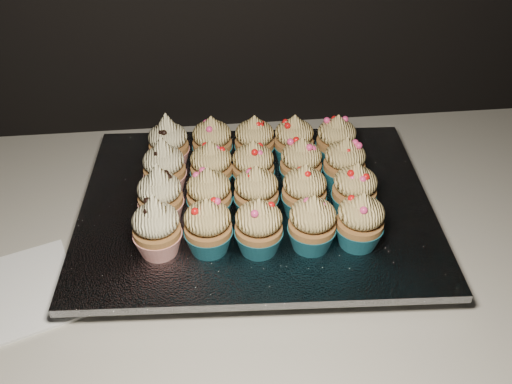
% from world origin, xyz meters
% --- Properties ---
extents(worktop, '(2.44, 0.64, 0.04)m').
position_xyz_m(worktop, '(0.00, 1.70, 0.88)').
color(worktop, beige).
rests_on(worktop, cabinet).
extents(napkin, '(0.20, 0.20, 0.00)m').
position_xyz_m(napkin, '(-0.24, 1.60, 0.90)').
color(napkin, white).
rests_on(napkin, worktop).
extents(baking_tray, '(0.49, 0.38, 0.02)m').
position_xyz_m(baking_tray, '(0.09, 1.72, 0.91)').
color(baking_tray, black).
rests_on(baking_tray, worktop).
extents(foil_lining, '(0.53, 0.43, 0.01)m').
position_xyz_m(foil_lining, '(0.09, 1.72, 0.93)').
color(foil_lining, silver).
rests_on(foil_lining, baking_tray).
extents(cupcake_0, '(0.06, 0.06, 0.10)m').
position_xyz_m(cupcake_0, '(-0.05, 1.63, 0.97)').
color(cupcake_0, red).
rests_on(cupcake_0, foil_lining).
extents(cupcake_1, '(0.06, 0.06, 0.08)m').
position_xyz_m(cupcake_1, '(0.02, 1.63, 0.97)').
color(cupcake_1, '#175E6F').
rests_on(cupcake_1, foil_lining).
extents(cupcake_2, '(0.06, 0.06, 0.08)m').
position_xyz_m(cupcake_2, '(0.08, 1.62, 0.97)').
color(cupcake_2, '#175E6F').
rests_on(cupcake_2, foil_lining).
extents(cupcake_3, '(0.06, 0.06, 0.08)m').
position_xyz_m(cupcake_3, '(0.15, 1.62, 0.97)').
color(cupcake_3, '#175E6F').
rests_on(cupcake_3, foil_lining).
extents(cupcake_4, '(0.06, 0.06, 0.08)m').
position_xyz_m(cupcake_4, '(0.22, 1.62, 0.97)').
color(cupcake_4, '#175E6F').
rests_on(cupcake_4, foil_lining).
extents(cupcake_5, '(0.06, 0.06, 0.10)m').
position_xyz_m(cupcake_5, '(-0.04, 1.69, 0.97)').
color(cupcake_5, red).
rests_on(cupcake_5, foil_lining).
extents(cupcake_6, '(0.06, 0.06, 0.08)m').
position_xyz_m(cupcake_6, '(0.02, 1.69, 0.97)').
color(cupcake_6, '#175E6F').
rests_on(cupcake_6, foil_lining).
extents(cupcake_7, '(0.06, 0.06, 0.08)m').
position_xyz_m(cupcake_7, '(0.09, 1.69, 0.97)').
color(cupcake_7, '#175E6F').
rests_on(cupcake_7, foil_lining).
extents(cupcake_8, '(0.06, 0.06, 0.08)m').
position_xyz_m(cupcake_8, '(0.15, 1.69, 0.97)').
color(cupcake_8, '#175E6F').
rests_on(cupcake_8, foil_lining).
extents(cupcake_9, '(0.06, 0.06, 0.08)m').
position_xyz_m(cupcake_9, '(0.22, 1.68, 0.97)').
color(cupcake_9, '#175E6F').
rests_on(cupcake_9, foil_lining).
extents(cupcake_10, '(0.06, 0.06, 0.10)m').
position_xyz_m(cupcake_10, '(-0.04, 1.76, 0.97)').
color(cupcake_10, red).
rests_on(cupcake_10, foil_lining).
extents(cupcake_11, '(0.06, 0.06, 0.08)m').
position_xyz_m(cupcake_11, '(0.03, 1.76, 0.97)').
color(cupcake_11, '#175E6F').
rests_on(cupcake_11, foil_lining).
extents(cupcake_12, '(0.06, 0.06, 0.08)m').
position_xyz_m(cupcake_12, '(0.09, 1.75, 0.97)').
color(cupcake_12, '#175E6F').
rests_on(cupcake_12, foil_lining).
extents(cupcake_13, '(0.06, 0.06, 0.08)m').
position_xyz_m(cupcake_13, '(0.16, 1.75, 0.97)').
color(cupcake_13, '#175E6F').
rests_on(cupcake_13, foil_lining).
extents(cupcake_14, '(0.06, 0.06, 0.08)m').
position_xyz_m(cupcake_14, '(0.23, 1.75, 0.97)').
color(cupcake_14, '#175E6F').
rests_on(cupcake_14, foil_lining).
extents(cupcake_15, '(0.06, 0.06, 0.10)m').
position_xyz_m(cupcake_15, '(-0.03, 1.83, 0.97)').
color(cupcake_15, red).
rests_on(cupcake_15, foil_lining).
extents(cupcake_16, '(0.06, 0.06, 0.08)m').
position_xyz_m(cupcake_16, '(0.03, 1.83, 0.97)').
color(cupcake_16, '#175E6F').
rests_on(cupcake_16, foil_lining).
extents(cupcake_17, '(0.06, 0.06, 0.08)m').
position_xyz_m(cupcake_17, '(0.10, 1.82, 0.97)').
color(cupcake_17, '#175E6F').
rests_on(cupcake_17, foil_lining).
extents(cupcake_18, '(0.06, 0.06, 0.08)m').
position_xyz_m(cupcake_18, '(0.16, 1.82, 0.97)').
color(cupcake_18, '#175E6F').
rests_on(cupcake_18, foil_lining).
extents(cupcake_19, '(0.06, 0.06, 0.08)m').
position_xyz_m(cupcake_19, '(0.23, 1.81, 0.97)').
color(cupcake_19, '#175E6F').
rests_on(cupcake_19, foil_lining).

